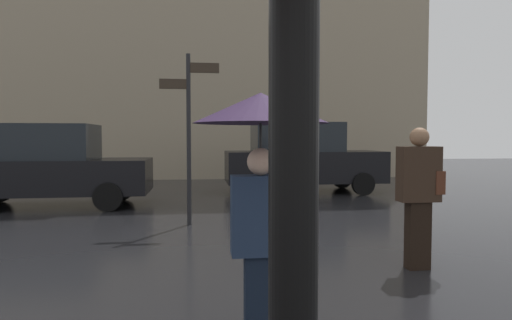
{
  "coord_description": "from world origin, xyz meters",
  "views": [
    {
      "loc": [
        -0.41,
        -2.01,
        1.6
      ],
      "look_at": [
        0.49,
        4.79,
        1.26
      ],
      "focal_mm": 31.15,
      "sensor_mm": 36.0,
      "label": 1
    }
  ],
  "objects_px": {
    "parked_car_left": "(46,165)",
    "pedestrian_with_umbrella": "(261,144)",
    "parked_car_right": "(301,158)",
    "street_signpost": "(189,122)",
    "pedestrian_with_bag": "(420,189)"
  },
  "relations": [
    {
      "from": "parked_car_left",
      "to": "street_signpost",
      "type": "relative_size",
      "value": 1.46
    },
    {
      "from": "street_signpost",
      "to": "parked_car_left",
      "type": "bearing_deg",
      "value": 142.01
    },
    {
      "from": "pedestrian_with_umbrella",
      "to": "pedestrian_with_bag",
      "type": "xyz_separation_m",
      "value": [
        2.21,
        1.83,
        -0.58
      ]
    },
    {
      "from": "parked_car_right",
      "to": "street_signpost",
      "type": "distance_m",
      "value": 5.61
    },
    {
      "from": "parked_car_left",
      "to": "pedestrian_with_umbrella",
      "type": "bearing_deg",
      "value": 101.22
    },
    {
      "from": "pedestrian_with_umbrella",
      "to": "parked_car_left",
      "type": "xyz_separation_m",
      "value": [
        -3.96,
        7.6,
        -0.59
      ]
    },
    {
      "from": "parked_car_left",
      "to": "pedestrian_with_bag",
      "type": "bearing_deg",
      "value": 120.63
    },
    {
      "from": "parked_car_left",
      "to": "parked_car_right",
      "type": "relative_size",
      "value": 1.0
    },
    {
      "from": "pedestrian_with_umbrella",
      "to": "parked_car_left",
      "type": "relative_size",
      "value": 0.42
    },
    {
      "from": "parked_car_left",
      "to": "street_signpost",
      "type": "xyz_separation_m",
      "value": [
        3.35,
        -2.62,
        0.93
      ]
    },
    {
      "from": "pedestrian_with_umbrella",
      "to": "street_signpost",
      "type": "distance_m",
      "value": 5.04
    },
    {
      "from": "pedestrian_with_bag",
      "to": "pedestrian_with_umbrella",
      "type": "bearing_deg",
      "value": -135.06
    },
    {
      "from": "pedestrian_with_bag",
      "to": "street_signpost",
      "type": "bearing_deg",
      "value": 137.22
    },
    {
      "from": "pedestrian_with_bag",
      "to": "parked_car_left",
      "type": "relative_size",
      "value": 0.38
    },
    {
      "from": "pedestrian_with_umbrella",
      "to": "parked_car_right",
      "type": "distance_m",
      "value": 9.88
    }
  ]
}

